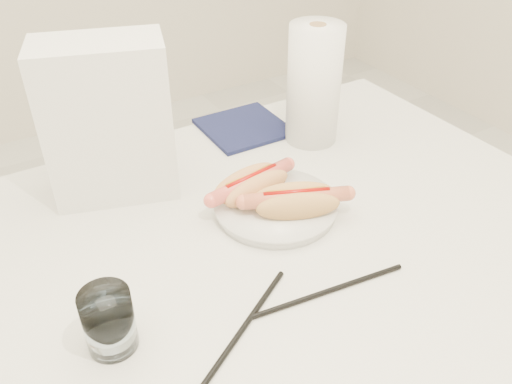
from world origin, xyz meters
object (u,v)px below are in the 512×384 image
hotdog_left (251,185)px  water_glass (109,321)px  table (235,278)px  napkin_box (108,121)px  plate (275,207)px  hotdog_right (296,201)px  paper_towel_roll (314,85)px

hotdog_left → water_glass: water_glass is taller
table → napkin_box: napkin_box is taller
hotdog_left → plate: bearing=-70.0°
water_glass → napkin_box: size_ratio=0.32×
table → plate: plate is taller
water_glass → plate: bearing=21.4°
hotdog_right → table: bearing=-151.0°
water_glass → paper_towel_roll: (0.52, 0.30, 0.07)m
hotdog_right → napkin_box: napkin_box is taller
hotdog_left → hotdog_right: size_ratio=1.01×
table → hotdog_right: (0.12, 0.01, 0.10)m
plate → hotdog_left: hotdog_left is taller
hotdog_right → water_glass: water_glass is taller
plate → water_glass: (-0.32, -0.13, 0.04)m
hotdog_left → napkin_box: size_ratio=0.62×
hotdog_left → hotdog_right: 0.09m
paper_towel_roll → plate: bearing=-138.9°
plate → water_glass: 0.35m
table → hotdog_left: bearing=46.7°
hotdog_right → paper_towel_roll: size_ratio=0.71×
water_glass → napkin_box: bearing=69.3°
plate → hotdog_left: bearing=119.1°
water_glass → paper_towel_roll: size_ratio=0.37×
hotdog_left → paper_towel_roll: paper_towel_roll is taller
plate → napkin_box: 0.31m
hotdog_left → paper_towel_roll: size_ratio=0.72×
table → water_glass: (-0.22, -0.08, 0.10)m
table → water_glass: bearing=-160.4°
table → paper_towel_roll: paper_towel_roll is taller
hotdog_left → napkin_box: 0.26m
plate → hotdog_right: bearing=-67.7°
hotdog_left → paper_towel_roll: 0.27m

